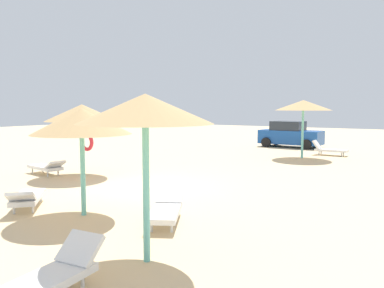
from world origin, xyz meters
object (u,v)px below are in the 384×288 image
(lounger_1, at_px, (329,149))
(parked_car, at_px, (290,135))
(parasol_0, at_px, (81,122))
(lounger_0, at_px, (27,197))
(lounger_3, at_px, (47,167))
(lounger_5, at_px, (166,209))
(parasol_3, at_px, (82,113))
(parasol_2, at_px, (145,110))
(lounger_2, at_px, (47,278))
(parasol_1, at_px, (303,105))

(lounger_1, bearing_deg, parked_car, 135.73)
(parasol_0, bearing_deg, lounger_0, -167.50)
(lounger_1, bearing_deg, lounger_3, -123.35)
(parasol_0, bearing_deg, lounger_5, 16.52)
(parasol_3, height_order, parked_car, parasol_3)
(parasol_0, xyz_separation_m, parasol_3, (-4.21, 3.84, 0.10))
(parasol_2, height_order, parasol_3, parasol_2)
(parasol_2, relative_size, lounger_2, 1.51)
(parasol_2, bearing_deg, parasol_1, 96.11)
(lounger_2, bearing_deg, parasol_0, 130.89)
(parasol_2, xyz_separation_m, lounger_1, (-0.68, 16.90, -2.31))
(parasol_2, height_order, parked_car, parasol_2)
(parasol_2, xyz_separation_m, lounger_2, (-0.33, -1.81, -2.32))
(parasol_3, bearing_deg, lounger_0, -59.50)
(lounger_1, relative_size, lounger_3, 0.93)
(parasol_2, distance_m, lounger_2, 2.96)
(lounger_0, distance_m, lounger_1, 16.39)
(parasol_3, distance_m, lounger_0, 5.34)
(lounger_5, height_order, parked_car, parked_car)
(parasol_1, distance_m, lounger_1, 3.23)
(lounger_1, bearing_deg, parasol_0, -99.03)
(lounger_5, bearing_deg, parasol_0, -163.48)
(parasol_3, relative_size, lounger_5, 1.42)
(lounger_2, bearing_deg, lounger_0, 147.72)
(parasol_2, height_order, lounger_5, parasol_2)
(parasol_3, xyz_separation_m, lounger_2, (7.02, -7.09, -2.11))
(lounger_0, distance_m, lounger_5, 3.92)
(parasol_0, distance_m, lounger_2, 4.74)
(parasol_3, bearing_deg, lounger_1, 60.16)
(parasol_2, relative_size, lounger_0, 1.60)
(lounger_1, xyz_separation_m, parked_car, (-3.18, 3.10, 0.50))
(parasol_1, bearing_deg, parasol_3, -120.65)
(lounger_5, bearing_deg, lounger_3, 161.29)
(parasol_1, relative_size, lounger_0, 1.66)
(parasol_3, distance_m, lounger_3, 2.61)
(lounger_1, bearing_deg, parasol_2, -87.70)
(parasol_1, bearing_deg, lounger_2, -85.65)
(parasol_1, height_order, lounger_3, parasol_1)
(parasol_3, xyz_separation_m, lounger_1, (6.67, 11.63, -2.10))
(parasol_1, relative_size, lounger_2, 1.57)
(lounger_0, bearing_deg, parasol_3, 120.50)
(lounger_3, bearing_deg, lounger_2, -37.51)
(lounger_0, relative_size, parked_car, 0.45)
(parasol_1, bearing_deg, lounger_5, -87.62)
(parasol_0, xyz_separation_m, lounger_5, (2.07, 0.61, -2.01))
(parasol_2, height_order, lounger_2, parasol_2)
(parasol_1, relative_size, parasol_2, 1.04)
(lounger_2, bearing_deg, lounger_3, 142.49)
(parked_car, bearing_deg, parasol_2, -79.08)
(parasol_2, bearing_deg, lounger_0, 167.78)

